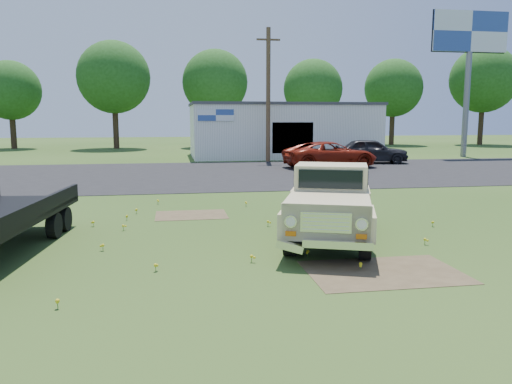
{
  "coord_description": "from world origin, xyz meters",
  "views": [
    {
      "loc": [
        -2.54,
        -11.89,
        2.99
      ],
      "look_at": [
        -0.37,
        1.0,
        1.05
      ],
      "focal_mm": 35.0,
      "sensor_mm": 36.0,
      "label": 1
    }
  ],
  "objects_px": {
    "red_pickup": "(330,155)",
    "dark_sedan": "(371,151)",
    "vintage_pickup_truck": "(331,202)",
    "billboard": "(470,45)"
  },
  "relations": [
    {
      "from": "vintage_pickup_truck",
      "to": "dark_sedan",
      "type": "relative_size",
      "value": 1.09
    },
    {
      "from": "vintage_pickup_truck",
      "to": "red_pickup",
      "type": "distance_m",
      "value": 18.34
    },
    {
      "from": "billboard",
      "to": "vintage_pickup_truck",
      "type": "height_order",
      "value": "billboard"
    },
    {
      "from": "red_pickup",
      "to": "dark_sedan",
      "type": "bearing_deg",
      "value": -62.45
    },
    {
      "from": "vintage_pickup_truck",
      "to": "dark_sedan",
      "type": "distance_m",
      "value": 22.08
    },
    {
      "from": "billboard",
      "to": "dark_sedan",
      "type": "distance_m",
      "value": 12.92
    },
    {
      "from": "red_pickup",
      "to": "dark_sedan",
      "type": "xyz_separation_m",
      "value": [
        3.67,
        2.57,
        0.03
      ]
    },
    {
      "from": "red_pickup",
      "to": "dark_sedan",
      "type": "distance_m",
      "value": 4.48
    },
    {
      "from": "billboard",
      "to": "dark_sedan",
      "type": "bearing_deg",
      "value": -155.37
    },
    {
      "from": "dark_sedan",
      "to": "vintage_pickup_truck",
      "type": "bearing_deg",
      "value": 167.42
    }
  ]
}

